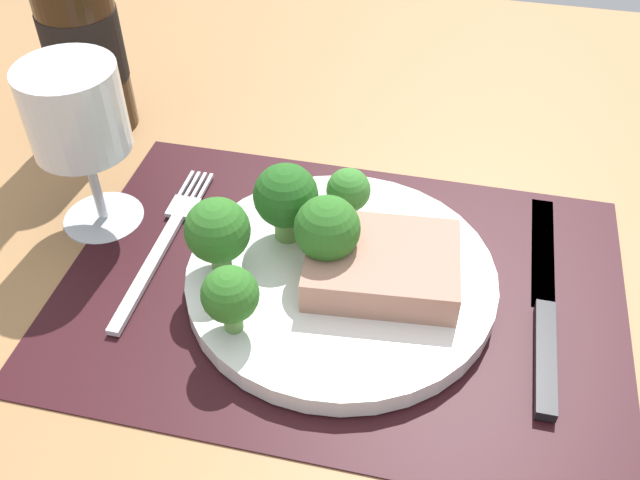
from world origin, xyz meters
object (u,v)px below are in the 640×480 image
at_px(knife, 545,311).
at_px(wine_glass, 77,119).
at_px(wine_bottle, 79,29).
at_px(steak, 383,261).
at_px(fork, 164,241).
at_px(plate, 341,278).

distance_m(knife, wine_glass, 0.38).
bearing_deg(wine_bottle, steak, -28.15).
bearing_deg(steak, fork, 176.76).
relative_size(steak, wine_bottle, 0.38).
height_order(wine_bottle, wine_glass, wine_bottle).
bearing_deg(fork, wine_glass, 164.24).
xyz_separation_m(steak, fork, (-0.18, 0.01, -0.03)).
height_order(steak, knife, steak).
distance_m(fork, wine_glass, 0.12).
bearing_deg(wine_bottle, knife, -20.83).
relative_size(plate, wine_glass, 1.63).
bearing_deg(fork, wine_bottle, 132.11).
bearing_deg(fork, steak, -0.80).
height_order(plate, wine_bottle, wine_bottle).
xyz_separation_m(fork, wine_bottle, (-0.13, 0.16, 0.10)).
height_order(plate, steak, steak).
bearing_deg(steak, plate, -172.50).
height_order(fork, wine_glass, wine_glass).
relative_size(fork, wine_glass, 1.33).
bearing_deg(knife, wine_glass, 172.76).
relative_size(plate, knife, 1.02).
distance_m(plate, wine_glass, 0.24).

